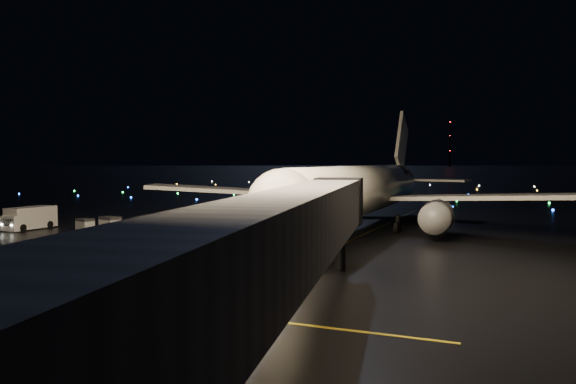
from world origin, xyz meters
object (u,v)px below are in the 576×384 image
airliner (367,163)px  baggage_cart_2 (85,226)px  belt_loader (213,241)px  baggage_cart_1 (110,225)px  service_truck (31,218)px  crew_c (166,227)px  pushback_tug (190,282)px  baggage_cart_0 (151,223)px

airliner → baggage_cart_2: size_ratio=29.58×
belt_loader → baggage_cart_2: bearing=152.5°
belt_loader → baggage_cart_1: belt_loader is taller
airliner → belt_loader: (-6.07, -24.02, -6.04)m
belt_loader → baggage_cart_2: belt_loader is taller
service_truck → baggage_cart_1: size_ratio=3.37×
service_truck → crew_c: 17.15m
pushback_tug → crew_c: (-17.41, 22.81, -0.18)m
pushback_tug → baggage_cart_1: pushback_tug is taller
crew_c → baggage_cart_0: 3.94m
belt_loader → service_truck: belt_loader is taller
airliner → baggage_cart_1: (-24.86, -13.67, -6.66)m
pushback_tug → belt_loader: belt_loader is taller
crew_c → baggage_cart_1: (-6.36, -1.27, 0.10)m
baggage_cart_0 → baggage_cart_1: 4.38m
belt_loader → service_truck: size_ratio=0.88×
crew_c → baggage_cart_0: size_ratio=0.78×
belt_loader → crew_c: 17.03m
pushback_tug → crew_c: pushback_tug is taller
service_truck → baggage_cart_2: 7.85m
crew_c → baggage_cart_2: size_ratio=0.88×
baggage_cart_0 → crew_c: bearing=-46.5°
belt_loader → baggage_cart_0: belt_loader is taller
service_truck → crew_c: service_truck is taller
belt_loader → baggage_cart_1: (-18.80, 10.35, -0.62)m
airliner → baggage_cart_0: (-21.91, -10.43, -6.68)m
airliner → baggage_cart_2: airliner is taller
airliner → crew_c: 23.28m
crew_c → baggage_cart_2: 9.40m
service_truck → baggage_cart_2: service_truck is taller
baggage_cart_0 → baggage_cart_2: (-5.79, -3.92, -0.10)m
airliner → belt_loader: airliner is taller
pushback_tug → crew_c: 28.69m
pushback_tug → belt_loader: 12.26m
baggage_cart_0 → pushback_tug: bearing=-66.4°
crew_c → baggage_cart_0: baggage_cart_0 is taller
baggage_cart_1 → pushback_tug: bearing=-27.1°
crew_c → pushback_tug: bearing=15.5°
airliner → baggage_cart_0: bearing=-155.4°
baggage_cart_1 → baggage_cart_0: bearing=62.8°
pushback_tug → crew_c: size_ratio=2.59×
crew_c → airliner: bearing=102.0°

